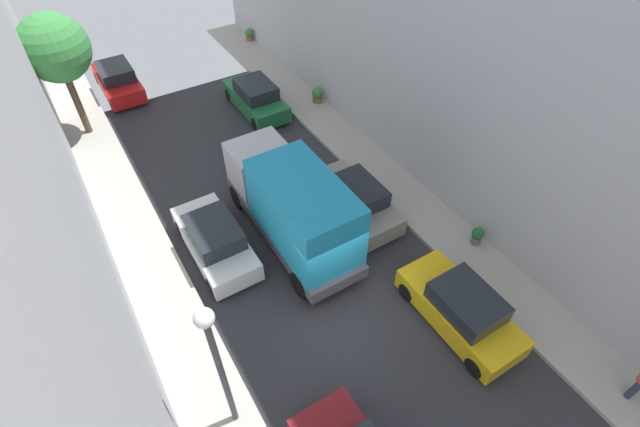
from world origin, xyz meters
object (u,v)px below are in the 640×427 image
at_px(delivery_truck, 293,205).
at_px(parked_car_left_2, 215,240).
at_px(parked_car_right_0, 461,309).
at_px(potted_plant_5, 249,34).
at_px(street_tree_0, 55,49).
at_px(potted_plant_0, 317,94).
at_px(potted_plant_3, 477,235).
at_px(parked_car_left_3, 118,80).
at_px(parked_car_right_2, 256,98).
at_px(parked_car_right_1, 355,200).
at_px(lamp_post, 216,355).

bearing_deg(delivery_truck, parked_car_left_2, 162.02).
xyz_separation_m(parked_car_right_0, potted_plant_5, (3.02, 21.63, -0.19)).
bearing_deg(street_tree_0, potted_plant_5, 24.32).
distance_m(parked_car_right_0, potted_plant_5, 21.84).
xyz_separation_m(street_tree_0, potted_plant_0, (10.58, -3.44, -3.68)).
xyz_separation_m(potted_plant_3, potted_plant_5, (0.18, 19.54, -0.00)).
height_order(parked_car_left_3, parked_car_right_2, same).
bearing_deg(delivery_truck, parked_car_right_2, 72.71).
xyz_separation_m(potted_plant_0, potted_plant_5, (0.12, 8.27, -0.04)).
bearing_deg(parked_car_right_2, delivery_truck, -107.29).
distance_m(parked_car_left_2, street_tree_0, 10.96).
xyz_separation_m(parked_car_left_2, parked_car_right_2, (5.40, 7.80, 0.00)).
relative_size(parked_car_right_2, street_tree_0, 0.76).
distance_m(parked_car_left_2, parked_car_right_0, 8.59).
bearing_deg(parked_car_right_2, parked_car_right_1, -90.00).
height_order(street_tree_0, potted_plant_0, street_tree_0).
relative_size(parked_car_right_1, potted_plant_5, 5.74).
xyz_separation_m(parked_car_left_2, street_tree_0, (-2.28, 10.12, 3.53)).
relative_size(delivery_truck, street_tree_0, 1.19).
relative_size(parked_car_left_3, parked_car_right_0, 1.00).
height_order(parked_car_left_3, potted_plant_0, parked_car_left_3).
xyz_separation_m(parked_car_left_3, delivery_truck, (2.70, -14.03, 1.07)).
distance_m(potted_plant_0, potted_plant_3, 11.27).
bearing_deg(parked_car_right_2, parked_car_right_0, -90.00).
relative_size(parked_car_left_2, potted_plant_5, 5.74).
bearing_deg(potted_plant_0, potted_plant_3, -90.29).
xyz_separation_m(parked_car_right_2, potted_plant_5, (3.02, 7.16, -0.19)).
distance_m(parked_car_left_2, potted_plant_5, 17.16).
bearing_deg(parked_car_left_2, lamp_post, -108.15).
bearing_deg(parked_car_right_0, potted_plant_0, 77.77).
bearing_deg(parked_car_right_1, delivery_truck, 179.81).
bearing_deg(potted_plant_3, parked_car_left_3, 114.90).
bearing_deg(parked_car_left_3, parked_car_right_0, -74.77).
bearing_deg(parked_car_left_2, potted_plant_3, -29.12).
distance_m(parked_car_left_3, potted_plant_5, 8.61).
relative_size(parked_car_left_2, parked_car_right_1, 1.00).
height_order(parked_car_right_1, lamp_post, lamp_post).
height_order(parked_car_left_3, street_tree_0, street_tree_0).
bearing_deg(parked_car_left_3, parked_car_left_2, -90.00).
height_order(parked_car_right_1, potted_plant_3, parked_car_right_1).
relative_size(parked_car_left_2, parked_car_right_0, 1.00).
bearing_deg(parked_car_right_2, potted_plant_0, -21.08).
height_order(parked_car_left_3, parked_car_right_1, same).
bearing_deg(potted_plant_3, street_tree_0, 125.57).
height_order(parked_car_right_2, delivery_truck, delivery_truck).
xyz_separation_m(potted_plant_3, lamp_post, (-10.14, -1.21, 3.04)).
bearing_deg(street_tree_0, delivery_truck, -65.63).
relative_size(parked_car_right_0, street_tree_0, 0.76).
bearing_deg(parked_car_right_0, parked_car_right_2, 90.00).
relative_size(parked_car_right_2, potted_plant_0, 5.18).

